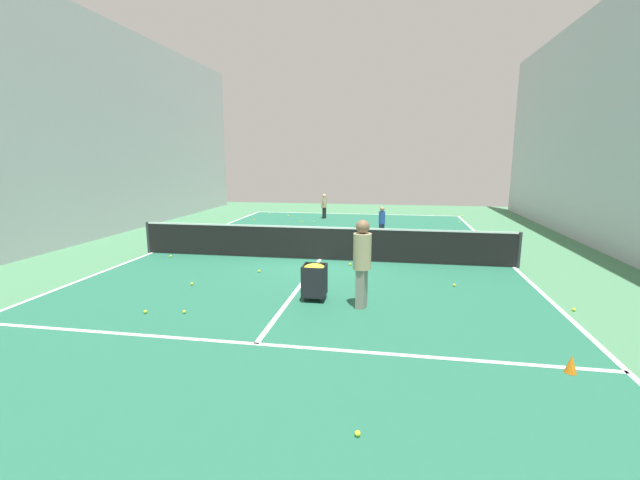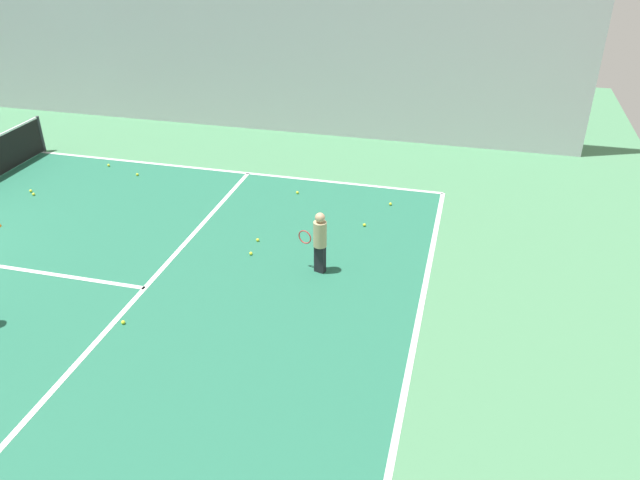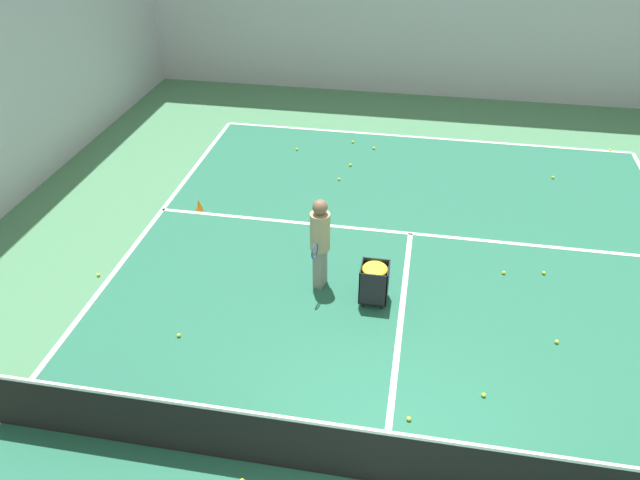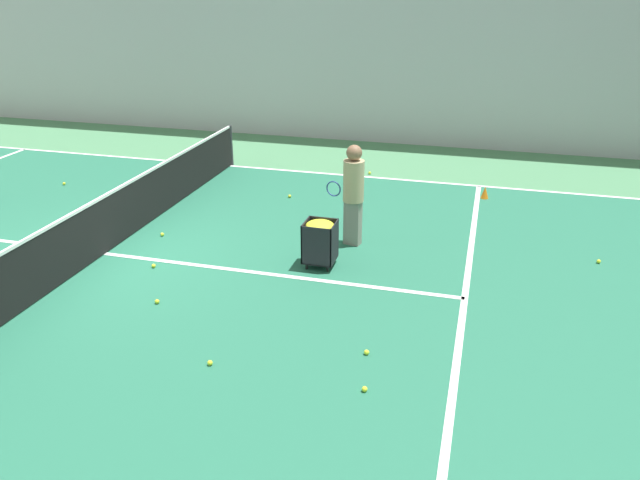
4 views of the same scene
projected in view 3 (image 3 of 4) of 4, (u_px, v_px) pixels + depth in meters
name	position (u px, v px, depth m)	size (l,w,h in m)	color
line_baseline_far	(421.00, 137.00, 17.37)	(11.15, 0.10, 0.00)	white
line_service_far	(410.00, 233.00, 13.24)	(11.15, 0.10, 0.00)	white
tennis_net	(385.00, 457.00, 7.90)	(11.45, 0.10, 1.02)	#2D2D33
coach_at_net	(320.00, 238.00, 11.19)	(0.43, 0.72, 1.83)	gray
ball_cart	(375.00, 277.00, 11.04)	(0.50, 0.51, 0.80)	black
training_cone_0	(199.00, 205.00, 14.00)	(0.17, 0.17, 0.26)	orange
tennis_ball_4	(504.00, 273.00, 12.02)	(0.07, 0.07, 0.07)	yellow
tennis_ball_6	(353.00, 142.00, 17.05)	(0.07, 0.07, 0.07)	yellow
tennis_ball_9	(297.00, 149.00, 16.66)	(0.07, 0.07, 0.07)	yellow
tennis_ball_11	(98.00, 275.00, 11.96)	(0.07, 0.07, 0.07)	yellow
tennis_ball_16	(317.00, 435.00, 8.79)	(0.07, 0.07, 0.07)	yellow
tennis_ball_17	(350.00, 165.00, 15.88)	(0.07, 0.07, 0.07)	yellow
tennis_ball_18	(409.00, 419.00, 9.04)	(0.07, 0.07, 0.07)	yellow
tennis_ball_20	(544.00, 273.00, 12.01)	(0.07, 0.07, 0.07)	yellow
tennis_ball_22	(610.00, 150.00, 16.62)	(0.07, 0.07, 0.07)	yellow
tennis_ball_23	(374.00, 148.00, 16.72)	(0.07, 0.07, 0.07)	yellow
tennis_ball_25	(484.00, 395.00, 9.42)	(0.07, 0.07, 0.07)	yellow
tennis_ball_29	(553.00, 177.00, 15.31)	(0.07, 0.07, 0.07)	yellow
tennis_ball_30	(557.00, 342.00, 10.40)	(0.07, 0.07, 0.07)	yellow
tennis_ball_31	(179.00, 335.00, 10.53)	(0.07, 0.07, 0.07)	yellow
tennis_ball_34	(339.00, 179.00, 15.23)	(0.07, 0.07, 0.07)	yellow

